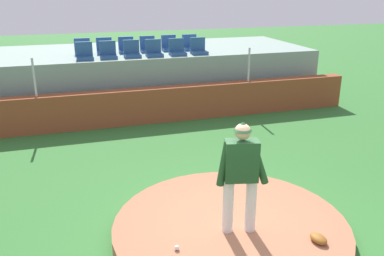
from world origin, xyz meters
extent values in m
plane|color=#306D2E|center=(0.00, 0.00, 0.00)|extent=(60.00, 60.00, 0.00)
cylinder|color=#A36748|center=(0.00, 0.00, 0.10)|extent=(3.76, 3.76, 0.21)
cylinder|color=silver|center=(-0.13, -0.19, 0.64)|extent=(0.17, 0.17, 0.86)
cylinder|color=silver|center=(0.21, -0.27, 0.64)|extent=(0.17, 0.17, 0.86)
cube|color=#1E4723|center=(0.04, -0.23, 1.38)|extent=(0.53, 0.36, 0.62)
cylinder|color=#1E4723|center=(-0.22, -0.17, 1.35)|extent=(0.23, 0.15, 0.71)
cylinder|color=#1E4723|center=(0.29, -0.29, 1.35)|extent=(0.35, 0.18, 0.70)
sphere|color=tan|center=(0.04, -0.23, 1.83)|extent=(0.24, 0.24, 0.24)
cone|color=#1E4723|center=(0.04, -0.23, 1.92)|extent=(0.33, 0.33, 0.13)
sphere|color=white|center=(-1.01, -0.44, 0.25)|extent=(0.07, 0.07, 0.07)
ellipsoid|color=brown|center=(1.04, -0.86, 0.26)|extent=(0.24, 0.33, 0.11)
cube|color=brown|center=(0.00, 5.99, 0.50)|extent=(12.40, 0.40, 1.00)
cylinder|color=silver|center=(-3.09, 5.99, 1.51)|extent=(0.06, 0.06, 1.02)
cylinder|color=silver|center=(2.99, 5.99, 1.51)|extent=(0.06, 0.06, 1.02)
cube|color=gray|center=(0.00, 8.65, 0.86)|extent=(11.60, 4.10, 1.72)
cube|color=#285187|center=(-1.72, 7.06, 1.77)|extent=(0.48, 0.44, 0.10)
cube|color=#285187|center=(-1.72, 7.24, 2.02)|extent=(0.48, 0.08, 0.40)
cube|color=#285187|center=(-1.04, 7.07, 1.77)|extent=(0.48, 0.44, 0.10)
cube|color=#285187|center=(-1.04, 7.25, 2.02)|extent=(0.48, 0.08, 0.40)
cube|color=#285187|center=(-0.33, 7.08, 1.77)|extent=(0.48, 0.44, 0.10)
cube|color=#285187|center=(-0.33, 7.26, 2.02)|extent=(0.48, 0.08, 0.40)
cube|color=#285187|center=(0.33, 7.04, 1.77)|extent=(0.48, 0.44, 0.10)
cube|color=#285187|center=(0.33, 7.22, 2.02)|extent=(0.48, 0.08, 0.40)
cube|color=#285187|center=(1.06, 7.04, 1.77)|extent=(0.48, 0.44, 0.10)
cube|color=#285187|center=(1.06, 7.22, 2.02)|extent=(0.48, 0.08, 0.40)
cube|color=#285187|center=(1.76, 7.06, 1.77)|extent=(0.48, 0.44, 0.10)
cube|color=#285187|center=(1.76, 7.24, 2.02)|extent=(0.48, 0.08, 0.40)
cube|color=#285187|center=(-1.73, 7.94, 1.77)|extent=(0.48, 0.44, 0.10)
cube|color=#285187|center=(-1.73, 8.12, 2.02)|extent=(0.48, 0.08, 0.40)
cube|color=#285187|center=(-1.06, 7.95, 1.77)|extent=(0.48, 0.44, 0.10)
cube|color=#285187|center=(-1.06, 8.13, 2.02)|extent=(0.48, 0.08, 0.40)
cube|color=#285187|center=(-0.37, 7.93, 1.77)|extent=(0.48, 0.44, 0.10)
cube|color=#285187|center=(-0.37, 8.11, 2.02)|extent=(0.48, 0.08, 0.40)
cube|color=#285187|center=(0.33, 7.93, 1.77)|extent=(0.48, 0.44, 0.10)
cube|color=#285187|center=(0.33, 8.11, 2.02)|extent=(0.48, 0.08, 0.40)
cube|color=#285187|center=(1.05, 7.98, 1.77)|extent=(0.48, 0.44, 0.10)
cube|color=#285187|center=(1.05, 8.16, 2.02)|extent=(0.48, 0.08, 0.40)
cube|color=#285187|center=(1.76, 7.94, 1.77)|extent=(0.48, 0.44, 0.10)
cube|color=#285187|center=(1.76, 8.12, 2.02)|extent=(0.48, 0.08, 0.40)
camera|label=1|loc=(-2.27, -5.28, 3.82)|focal=38.59mm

